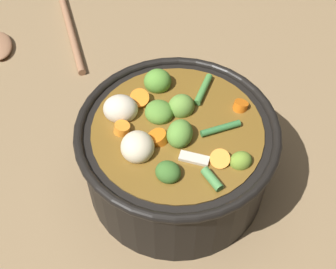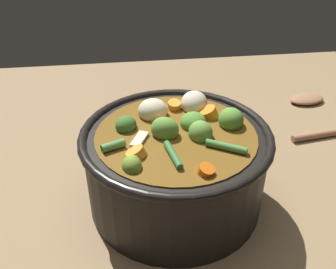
{
  "view_description": "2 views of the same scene",
  "coord_description": "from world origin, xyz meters",
  "views": [
    {
      "loc": [
        -0.35,
        0.07,
        0.56
      ],
      "look_at": [
        -0.01,
        0.01,
        0.12
      ],
      "focal_mm": 48.88,
      "sensor_mm": 36.0,
      "label": 1
    },
    {
      "loc": [
        -0.07,
        -0.41,
        0.39
      ],
      "look_at": [
        -0.01,
        0.0,
        0.12
      ],
      "focal_mm": 40.18,
      "sensor_mm": 36.0,
      "label": 2
    }
  ],
  "objects": [
    {
      "name": "ground_plane",
      "position": [
        0.0,
        0.0,
        0.0
      ],
      "size": [
        1.1,
        1.1,
        0.0
      ],
      "primitive_type": "plane",
      "color": "#8C704C"
    },
    {
      "name": "wooden_spoon",
      "position": [
        0.34,
        0.21,
        0.01
      ],
      "size": [
        0.23,
        0.18,
        0.01
      ],
      "color": "#9B6A49",
      "rests_on": "ground_plane"
    },
    {
      "name": "cooking_pot",
      "position": [
        0.0,
        0.0,
        0.07
      ],
      "size": [
        0.26,
        0.26,
        0.14
      ],
      "color": "black",
      "rests_on": "ground_plane"
    }
  ]
}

